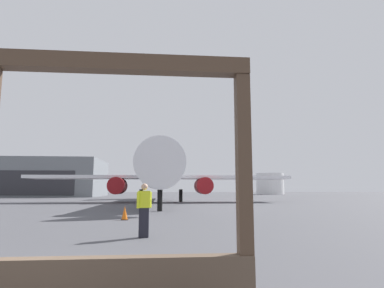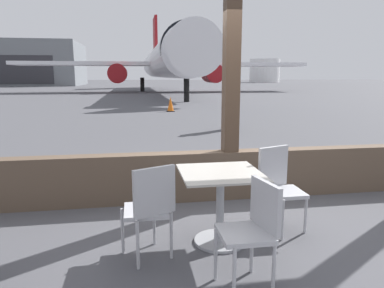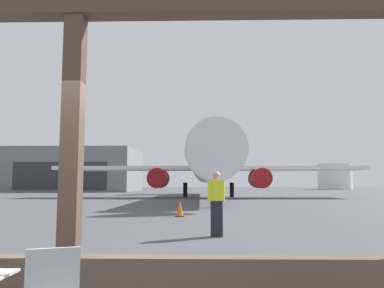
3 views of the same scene
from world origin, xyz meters
name	(u,v)px [view 1 (image 1 of 3)]	position (x,y,z in m)	size (l,w,h in m)	color
ground_plane	(145,200)	(0.00, 40.00, 0.00)	(220.00, 220.00, 0.00)	#4C4C51
airplane	(161,175)	(2.21, 32.85, 3.19)	(30.35, 35.84, 9.92)	silver
ground_crew_worker	(144,209)	(1.80, 6.31, 0.90)	(0.48, 0.38, 1.74)	black
traffic_cone	(125,213)	(0.49, 12.37, 0.34)	(0.36, 0.36, 0.71)	orange
distant_hangar	(48,178)	(-21.42, 65.05, 3.76)	(21.86, 16.79, 7.53)	slate
fuel_storage_tank	(270,184)	(32.87, 85.47, 2.98)	(7.74, 7.74, 5.95)	white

